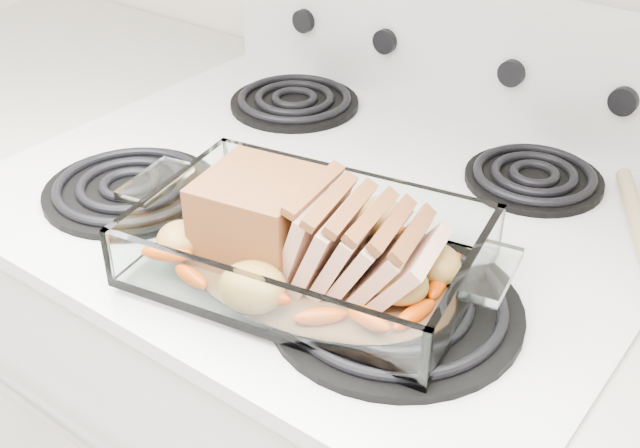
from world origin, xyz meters
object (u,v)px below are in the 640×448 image
Objects in this scene: baking_dish at (308,257)px; pork_roast at (296,226)px; counter_left at (60,291)px; electric_range at (332,442)px.

baking_dish is 1.37× the size of pork_roast.
electric_range is at bearing 0.10° from counter_left.
counter_left is 0.92m from baking_dish.
counter_left is at bearing -170.51° from pork_roast.
pork_roast reaches higher than baking_dish.
baking_dish is at bearing -62.30° from electric_range.
pork_roast reaches higher than counter_left.
electric_range reaches higher than baking_dish.
counter_left is 3.76× the size of pork_roast.
baking_dish reaches higher than counter_left.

